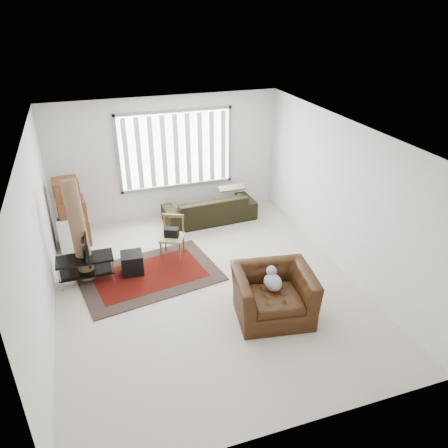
{
  "coord_description": "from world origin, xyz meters",
  "views": [
    {
      "loc": [
        -1.69,
        -6.0,
        4.45
      ],
      "look_at": [
        0.39,
        0.23,
        1.05
      ],
      "focal_mm": 35.0,
      "sensor_mm": 36.0,
      "label": 1
    }
  ],
  "objects_px": {
    "side_chair": "(172,235)",
    "armchair": "(273,291)",
    "moving_boxes": "(72,215)",
    "sofa": "(210,204)",
    "tv_stand": "(85,264)"
  },
  "relations": [
    {
      "from": "armchair",
      "to": "tv_stand",
      "type": "bearing_deg",
      "value": 154.29
    },
    {
      "from": "tv_stand",
      "to": "armchair",
      "type": "xyz_separation_m",
      "value": [
        2.72,
        -1.88,
        0.1
      ]
    },
    {
      "from": "tv_stand",
      "to": "side_chair",
      "type": "relative_size",
      "value": 1.19
    },
    {
      "from": "tv_stand",
      "to": "side_chair",
      "type": "distance_m",
      "value": 1.67
    },
    {
      "from": "tv_stand",
      "to": "side_chair",
      "type": "height_order",
      "value": "side_chair"
    },
    {
      "from": "moving_boxes",
      "to": "armchair",
      "type": "relative_size",
      "value": 1.03
    },
    {
      "from": "side_chair",
      "to": "sofa",
      "type": "bearing_deg",
      "value": 72.62
    },
    {
      "from": "moving_boxes",
      "to": "armchair",
      "type": "bearing_deg",
      "value": -49.39
    },
    {
      "from": "side_chair",
      "to": "moving_boxes",
      "type": "bearing_deg",
      "value": 173.09
    },
    {
      "from": "side_chair",
      "to": "armchair",
      "type": "bearing_deg",
      "value": -39.41
    },
    {
      "from": "tv_stand",
      "to": "armchair",
      "type": "height_order",
      "value": "armchair"
    },
    {
      "from": "sofa",
      "to": "tv_stand",
      "type": "bearing_deg",
      "value": 27.16
    },
    {
      "from": "tv_stand",
      "to": "moving_boxes",
      "type": "relative_size",
      "value": 0.69
    },
    {
      "from": "tv_stand",
      "to": "moving_boxes",
      "type": "xyz_separation_m",
      "value": [
        -0.15,
        1.47,
        0.3
      ]
    },
    {
      "from": "sofa",
      "to": "side_chair",
      "type": "bearing_deg",
      "value": 44.61
    }
  ]
}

